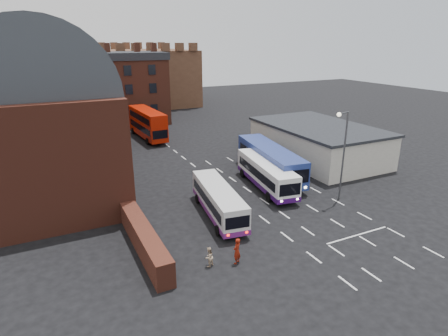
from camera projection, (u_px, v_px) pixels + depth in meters
name	position (u px, v px, depth m)	size (l,w,h in m)	color
ground	(281.00, 232.00, 29.12)	(180.00, 180.00, 0.00)	black
railway_station	(39.00, 108.00, 37.96)	(12.00, 28.00, 16.00)	#602B1E
forecourt_wall	(144.00, 240.00, 26.26)	(1.20, 10.00, 1.80)	#602B1E
cream_building	(318.00, 142.00, 46.57)	(10.40, 16.40, 4.25)	beige
brick_terrace	(99.00, 93.00, 63.83)	(22.00, 10.00, 11.00)	brown
castle_keep	(139.00, 77.00, 85.65)	(22.00, 22.00, 12.00)	brown
bus_white_outbound	(218.00, 199.00, 31.39)	(3.45, 9.59, 2.56)	silver
bus_white_inbound	(266.00, 172.00, 37.32)	(3.76, 10.38, 2.77)	white
bus_blue	(270.00, 159.00, 40.31)	(4.50, 12.45, 3.32)	navy
bus_red_double	(148.00, 123.00, 55.95)	(3.14, 10.98, 4.35)	#B11704
street_lamp	(343.00, 148.00, 33.39)	(1.66, 0.64, 8.37)	#4D4E51
pedestrian_red	(237.00, 251.00, 24.79)	(0.67, 0.44, 1.84)	maroon
pedestrian_beige	(209.00, 257.00, 24.54)	(0.67, 0.52, 1.37)	#CBAF8D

